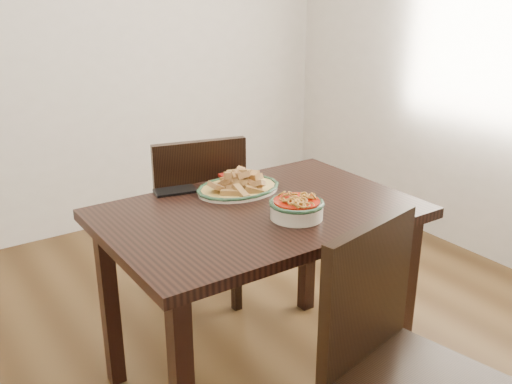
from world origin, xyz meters
TOP-DOWN VIEW (x-y plane):
  - floor at (0.00, 0.00)m, footprint 3.50×3.50m
  - wall_back at (0.00, 1.75)m, footprint 3.50×0.10m
  - dining_table at (0.02, -0.12)m, footprint 1.15×0.77m
  - chair_far at (0.08, 0.49)m, footprint 0.51×0.51m
  - chair_near at (0.05, -0.79)m, footprint 0.49×0.49m
  - fish_plate at (0.06, 0.08)m, footprint 0.34×0.27m
  - noodle_bowl at (0.08, -0.27)m, footprint 0.20×0.20m
  - smartphone at (-0.16, 0.21)m, footprint 0.18×0.12m
  - napkin at (0.14, 0.24)m, footprint 0.11×0.09m

SIDE VIEW (x-z plane):
  - floor at x=0.00m, z-range 0.00..0.00m
  - chair_far at x=0.08m, z-range 0.05..0.94m
  - chair_near at x=0.05m, z-range 0.05..0.94m
  - dining_table at x=0.02m, z-range 0.27..1.02m
  - smartphone at x=-0.16m, z-range 0.75..0.76m
  - napkin at x=0.14m, z-range 0.75..0.76m
  - noodle_bowl at x=0.08m, z-range 0.75..0.83m
  - fish_plate at x=0.06m, z-range 0.74..0.85m
  - wall_back at x=0.00m, z-range 0.00..2.60m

